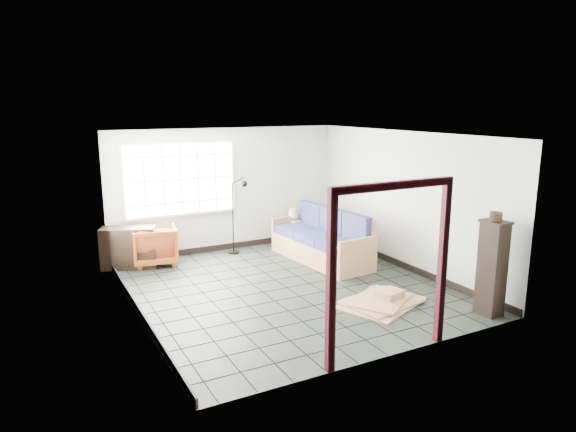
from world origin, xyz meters
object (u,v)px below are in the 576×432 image
futon_sofa (324,242)px  tall_shelf (492,267)px  armchair (155,243)px  side_table (296,228)px

futon_sofa → tall_shelf: size_ratio=1.68×
futon_sofa → armchair: 3.33m
armchair → tall_shelf: size_ratio=0.59×
futon_sofa → side_table: 1.18m
futon_sofa → side_table: bearing=84.9°
futon_sofa → tall_shelf: tall_shelf is taller
armchair → side_table: (3.06, -0.14, -0.02)m
futon_sofa → armchair: futon_sofa is taller
armchair → side_table: 3.07m
side_table → tall_shelf: (0.74, -4.66, 0.33)m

